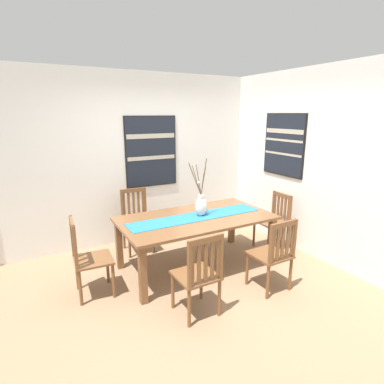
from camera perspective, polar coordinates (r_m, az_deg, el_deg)
name	(u,v)px	position (r m, az deg, el deg)	size (l,w,h in m)	color
ground_plane	(206,285)	(4.04, 2.63, -16.71)	(6.40, 6.40, 0.03)	#8E7051
wall_back	(149,158)	(5.19, -8.01, 6.24)	(6.40, 0.12, 2.70)	silver
wall_side	(319,165)	(4.77, 22.36, 4.60)	(0.12, 6.40, 2.70)	silver
dining_table	(196,223)	(4.17, 0.75, -5.71)	(2.03, 1.09, 0.72)	brown
table_runner	(196,217)	(4.14, 0.75, -4.57)	(1.86, 0.36, 0.01)	#236B93
centerpiece_vase	(201,205)	(4.14, 1.66, -2.37)	(0.24, 0.26, 0.78)	silver
chair_0	(274,253)	(3.82, 14.79, -10.83)	(0.43, 0.43, 0.90)	brown
chair_1	(199,273)	(3.26, 1.28, -14.76)	(0.43, 0.43, 0.92)	brown
chair_2	(136,219)	(4.83, -10.21, -4.97)	(0.45, 0.45, 0.95)	brown
chair_3	(88,257)	(3.79, -18.63, -11.30)	(0.45, 0.45, 0.93)	brown
chair_4	(274,219)	(5.01, 14.93, -4.87)	(0.43, 0.43, 0.86)	brown
painting_on_back_wall	(151,152)	(5.12, -7.54, 7.40)	(0.87, 0.05, 1.14)	black
painting_on_side_wall	(284,145)	(5.11, 16.59, 8.33)	(0.05, 0.83, 0.97)	black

